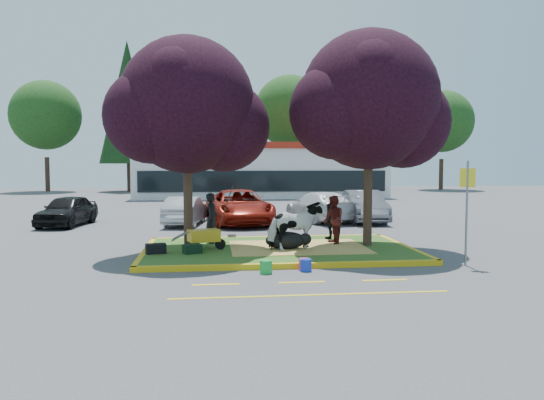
{
  "coord_description": "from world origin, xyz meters",
  "views": [
    {
      "loc": [
        -2.11,
        -16.23,
        2.78
      ],
      "look_at": [
        -0.15,
        0.5,
        1.61
      ],
      "focal_mm": 35.0,
      "sensor_mm": 36.0,
      "label": 1
    }
  ],
  "objects": [
    {
      "name": "car_black",
      "position": [
        -8.43,
        8.06,
        0.68
      ],
      "size": [
        2.22,
        4.21,
        1.37
      ],
      "primitive_type": "imported",
      "rotation": [
        0.0,
        0.0,
        -0.16
      ],
      "color": "black",
      "rests_on": "ground"
    },
    {
      "name": "car_white",
      "position": [
        3.1,
        8.72,
        0.7
      ],
      "size": [
        3.01,
        5.16,
        1.41
      ],
      "primitive_type": "imported",
      "rotation": [
        0.0,
        0.0,
        3.37
      ],
      "color": "silver",
      "rests_on": "ground"
    },
    {
      "name": "car_grey",
      "position": [
        5.13,
        8.13,
        0.74
      ],
      "size": [
        1.88,
        4.58,
        1.48
      ],
      "primitive_type": "imported",
      "rotation": [
        0.0,
        0.0,
        -0.07
      ],
      "color": "slate",
      "rests_on": "ground"
    },
    {
      "name": "fire_lane_stripe_b",
      "position": [
        0.0,
        -4.2,
        0.0
      ],
      "size": [
        1.1,
        0.12,
        0.01
      ],
      "primitive_type": "cube",
      "color": "yellow",
      "rests_on": "ground"
    },
    {
      "name": "visitor_b",
      "position": [
        1.98,
        1.61,
        0.78
      ],
      "size": [
        0.41,
        0.77,
        1.26
      ],
      "primitive_type": "imported",
      "rotation": [
        0.0,
        0.0,
        -1.71
      ],
      "color": "black",
      "rests_on": "median_island"
    },
    {
      "name": "retail_building",
      "position": [
        2.0,
        27.98,
        2.25
      ],
      "size": [
        20.4,
        8.4,
        4.4
      ],
      "color": "silver",
      "rests_on": "ground"
    },
    {
      "name": "visitor_a",
      "position": [
        1.85,
        0.52,
        0.94
      ],
      "size": [
        0.65,
        0.81,
        1.59
      ],
      "primitive_type": "imported",
      "rotation": [
        0.0,
        0.0,
        -1.5
      ],
      "color": "#4D1716",
      "rests_on": "median_island"
    },
    {
      "name": "curb_near",
      "position": [
        0.0,
        -2.58,
        0.07
      ],
      "size": [
        8.3,
        0.16,
        0.15
      ],
      "primitive_type": "cube",
      "color": "gold",
      "rests_on": "ground"
    },
    {
      "name": "straw_bedding",
      "position": [
        0.6,
        0.0,
        0.15
      ],
      "size": [
        4.2,
        3.0,
        0.01
      ],
      "primitive_type": "cube",
      "color": "tan",
      "rests_on": "median_island"
    },
    {
      "name": "calf",
      "position": [
        0.18,
        -0.3,
        0.42
      ],
      "size": [
        1.32,
        0.84,
        0.54
      ],
      "primitive_type": "ellipsoid",
      "rotation": [
        0.0,
        0.0,
        -0.11
      ],
      "color": "black",
      "rests_on": "median_island"
    },
    {
      "name": "cow",
      "position": [
        0.47,
        -0.5,
        0.89
      ],
      "size": [
        1.92,
        1.37,
        1.48
      ],
      "primitive_type": "imported",
      "rotation": [
        0.0,
        0.0,
        1.94
      ],
      "color": "white",
      "rests_on": "median_island"
    },
    {
      "name": "handler",
      "position": [
        -2.06,
        1.28,
        0.97
      ],
      "size": [
        0.49,
        0.66,
        1.64
      ],
      "primitive_type": "imported",
      "rotation": [
        0.0,
        0.0,
        1.39
      ],
      "color": "black",
      "rests_on": "median_island"
    },
    {
      "name": "gear_bag_green",
      "position": [
        -2.65,
        -0.77,
        0.29
      ],
      "size": [
        0.59,
        0.5,
        0.27
      ],
      "primitive_type": "cube",
      "rotation": [
        0.0,
        0.0,
        0.42
      ],
      "color": "black",
      "rests_on": "median_island"
    },
    {
      "name": "sign_post",
      "position": [
        4.77,
        -2.7,
        1.78
      ],
      "size": [
        0.38,
        0.18,
        2.84
      ],
      "rotation": [
        0.0,
        0.0,
        -0.39
      ],
      "color": "slate",
      "rests_on": "ground"
    },
    {
      "name": "bucket_blue",
      "position": [
        0.33,
        -2.93,
        0.16
      ],
      "size": [
        0.38,
        0.38,
        0.31
      ],
      "primitive_type": "cylinder",
      "rotation": [
        0.0,
        0.0,
        -0.41
      ],
      "color": "#1731B8",
      "rests_on": "ground"
    },
    {
      "name": "ground",
      "position": [
        0.0,
        0.0,
        0.0
      ],
      "size": [
        90.0,
        90.0,
        0.0
      ],
      "primitive_type": "plane",
      "color": "#424244",
      "rests_on": "ground"
    },
    {
      "name": "tree_purple_right",
      "position": [
        2.92,
        0.18,
        4.56
      ],
      "size": [
        5.3,
        4.4,
        6.82
      ],
      "color": "black",
      "rests_on": "median_island"
    },
    {
      "name": "wheelbarrow",
      "position": [
        -2.31,
        -0.12,
        0.57
      ],
      "size": [
        1.63,
        0.79,
        0.62
      ],
      "rotation": [
        0.0,
        0.0,
        0.3
      ],
      "color": "black",
      "rests_on": "median_island"
    },
    {
      "name": "car_red",
      "position": [
        -0.81,
        8.04,
        0.78
      ],
      "size": [
        3.17,
        5.85,
        1.56
      ],
      "primitive_type": "imported",
      "rotation": [
        0.0,
        0.0,
        0.11
      ],
      "color": "maroon",
      "rests_on": "ground"
    },
    {
      "name": "fire_lane_long",
      "position": [
        0.0,
        -5.4,
        0.0
      ],
      "size": [
        6.0,
        0.1,
        0.01
      ],
      "primitive_type": "cube",
      "color": "yellow",
      "rests_on": "ground"
    },
    {
      "name": "bucket_pink",
      "position": [
        0.31,
        -2.8,
        0.15
      ],
      "size": [
        0.36,
        0.36,
        0.31
      ],
      "primitive_type": "cylinder",
      "rotation": [
        0.0,
        0.0,
        -0.31
      ],
      "color": "#DB3083",
      "rests_on": "ground"
    },
    {
      "name": "fire_lane_stripe_c",
      "position": [
        2.0,
        -4.2,
        0.0
      ],
      "size": [
        1.1,
        0.12,
        0.01
      ],
      "primitive_type": "cube",
      "color": "yellow",
      "rests_on": "ground"
    },
    {
      "name": "fire_lane_stripe_a",
      "position": [
        -2.0,
        -4.2,
        0.0
      ],
      "size": [
        1.1,
        0.12,
        0.01
      ],
      "primitive_type": "cube",
      "color": "yellow",
      "rests_on": "ground"
    },
    {
      "name": "bucket_green",
      "position": [
        -0.73,
        -3.09,
        0.17
      ],
      "size": [
        0.41,
        0.41,
        0.33
      ],
      "primitive_type": "cylinder",
      "rotation": [
        0.0,
        0.0,
        0.4
      ],
      "color": "green",
      "rests_on": "ground"
    },
    {
      "name": "tree_purple_left",
      "position": [
        -2.78,
        0.38,
        4.36
      ],
      "size": [
        5.06,
        4.2,
        6.51
      ],
      "color": "black",
      "rests_on": "median_island"
    },
    {
      "name": "curb_left",
      "position": [
        -4.08,
        0.0,
        0.07
      ],
      "size": [
        0.16,
        5.3,
        0.15
      ],
      "primitive_type": "cube",
      "color": "gold",
      "rests_on": "ground"
    },
    {
      "name": "car_silver",
      "position": [
        -3.23,
        7.84,
        0.64
      ],
      "size": [
        1.95,
        4.05,
        1.28
      ],
      "primitive_type": "imported",
      "rotation": [
        0.0,
        0.0,
        2.98
      ],
      "color": "#AFB3B8",
      "rests_on": "ground"
    },
    {
      "name": "curb_far",
      "position": [
        0.0,
        2.58,
        0.07
      ],
      "size": [
        8.3,
        0.16,
        0.15
      ],
      "primitive_type": "cube",
      "color": "gold",
      "rests_on": "ground"
    },
    {
      "name": "gear_bag_dark",
      "position": [
        -3.7,
        -0.65,
        0.29
      ],
      "size": [
        0.63,
        0.45,
        0.29
      ],
      "primitive_type": "cube",
      "rotation": [
        0.0,
        0.0,
        0.27
      ],
      "color": "black",
      "rests_on": "median_island"
    },
    {
      "name": "treeline",
      "position": [
        1.23,
        37.61,
        7.73
      ],
      "size": [
        46.58,
        7.8,
        14.63
      ],
      "color": "black",
      "rests_on": "ground"
    },
    {
      "name": "median_island",
      "position": [
        0.0,
        0.0,
        0.07
      ],
      "size": [
        8.0,
        5.0,
        0.15
      ],
      "primitive_type": "cube",
      "color": "#2A4D18",
      "rests_on": "ground"
    },
    {
      "name": "curb_right",
      "position": [
        4.08,
        0.0,
        0.07
      ],
      "size": [
        0.16,
        5.3,
        0.15
      ],
      "primitive_type": "cube",
      "color": "gold",
      "rests_on": "ground"
    }
  ]
}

